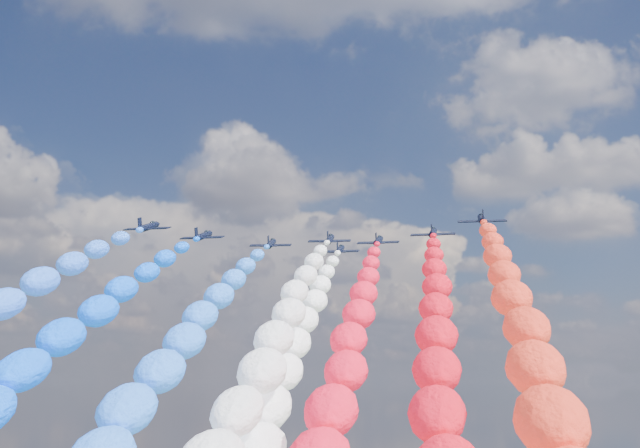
# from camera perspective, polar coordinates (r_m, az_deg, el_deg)

# --- Properties ---
(jet_0) EXTENTS (8.65, 11.45, 5.39)m
(jet_0) POSITION_cam_1_polar(r_m,az_deg,el_deg) (151.26, -11.49, -0.19)
(jet_0) COLOR black
(jet_1) EXTENTS (8.72, 11.50, 5.39)m
(jet_1) POSITION_cam_1_polar(r_m,az_deg,el_deg) (158.96, -7.88, -0.80)
(jet_1) COLOR black
(trail_1) EXTENTS (6.65, 122.52, 56.10)m
(trail_1) POSITION_cam_1_polar(r_m,az_deg,el_deg) (98.03, -17.96, -9.69)
(trail_1) COLOR blue
(jet_2) EXTENTS (8.65, 11.45, 5.39)m
(jet_2) POSITION_cam_1_polar(r_m,az_deg,el_deg) (166.59, -3.32, -1.33)
(jet_2) COLOR black
(trail_2) EXTENTS (6.65, 122.52, 56.10)m
(trail_2) POSITION_cam_1_polar(r_m,az_deg,el_deg) (103.88, -9.95, -10.06)
(trail_2) COLOR blue
(jet_3) EXTENTS (8.31, 11.21, 5.39)m
(jet_3) POSITION_cam_1_polar(r_m,az_deg,el_deg) (161.25, 0.66, -1.04)
(jet_3) COLOR black
(trail_3) EXTENTS (6.65, 122.52, 56.10)m
(trail_3) POSITION_cam_1_polar(r_m,az_deg,el_deg) (97.42, -3.68, -10.17)
(trail_3) COLOR white
(jet_4) EXTENTS (8.24, 11.16, 5.39)m
(jet_4) POSITION_cam_1_polar(r_m,az_deg,el_deg) (174.09, 1.35, -1.75)
(jet_4) COLOR black
(trail_4) EXTENTS (6.65, 122.52, 56.10)m
(trail_4) POSITION_cam_1_polar(r_m,az_deg,el_deg) (110.26, -2.07, -10.23)
(trail_4) COLOR white
(jet_5) EXTENTS (8.57, 11.40, 5.39)m
(jet_5) POSITION_cam_1_polar(r_m,az_deg,el_deg) (163.38, 3.95, -1.14)
(jet_5) COLOR black
(trail_5) EXTENTS (6.65, 122.52, 56.10)m
(trail_5) POSITION_cam_1_polar(r_m,az_deg,el_deg) (99.05, 1.91, -10.19)
(trail_5) COLOR red
(jet_6) EXTENTS (8.76, 11.53, 5.39)m
(jet_6) POSITION_cam_1_polar(r_m,az_deg,el_deg) (155.38, 7.62, -0.58)
(jet_6) COLOR black
(trail_6) EXTENTS (6.65, 122.52, 56.10)m
(trail_6) POSITION_cam_1_polar(r_m,az_deg,el_deg) (90.77, 8.10, -10.06)
(trail_6) COLOR red
(jet_7) EXTENTS (8.24, 11.16, 5.39)m
(jet_7) POSITION_cam_1_polar(r_m,az_deg,el_deg) (143.86, 10.85, 0.31)
(jet_7) COLOR black
(trail_7) EXTENTS (6.65, 122.52, 56.10)m
(trail_7) POSITION_cam_1_polar(r_m,az_deg,el_deg) (79.28, 14.13, -9.80)
(trail_7) COLOR red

